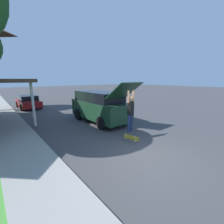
# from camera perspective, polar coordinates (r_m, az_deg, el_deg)

# --- Properties ---
(ground_plane) EXTENTS (120.00, 120.00, 0.00)m
(ground_plane) POSITION_cam_1_polar(r_m,az_deg,el_deg) (6.33, 12.03, -15.88)
(ground_plane) COLOR #3D3D3F
(sidewalk) EXTENTS (1.80, 80.00, 0.10)m
(sidewalk) POSITION_cam_1_polar(r_m,az_deg,el_deg) (9.85, -33.09, -6.88)
(sidewalk) COLOR gray
(sidewalk) RESTS_ON ground_plane
(suv_parked) EXTENTS (2.07, 5.43, 2.81)m
(suv_parked) POSITION_cam_1_polar(r_m,az_deg,el_deg) (10.48, -4.82, 2.32)
(suv_parked) COLOR #193823
(suv_parked) RESTS_ON ground_plane
(car_down_street) EXTENTS (1.89, 4.09, 1.30)m
(car_down_street) POSITION_cam_1_polar(r_m,az_deg,el_deg) (17.86, -29.26, 3.43)
(car_down_street) COLOR maroon
(car_down_street) RESTS_ON ground_plane
(skateboarder) EXTENTS (0.41, 0.23, 1.97)m
(skateboarder) POSITION_cam_1_polar(r_m,az_deg,el_deg) (7.12, 7.06, 0.49)
(skateboarder) COLOR #192347
(skateboarder) RESTS_ON ground_plane
(skateboard) EXTENTS (0.21, 0.82, 0.25)m
(skateboard) POSITION_cam_1_polar(r_m,az_deg,el_deg) (7.24, 7.32, -9.59)
(skateboard) COLOR #A89323
(skateboard) RESTS_ON ground_plane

